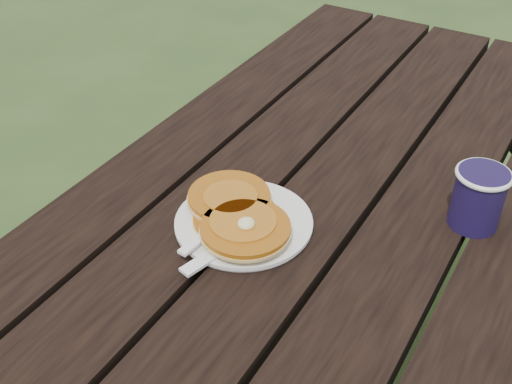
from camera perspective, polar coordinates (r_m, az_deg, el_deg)
The scene contains 5 objects.
plate at distance 0.99m, azimuth -1.10°, elevation -2.80°, with size 0.21×0.21×0.01m, color white.
pancake_stack at distance 0.97m, azimuth -1.67°, elevation -2.03°, with size 0.19×0.18×0.04m.
knife at distance 0.94m, azimuth -2.25°, elevation -4.53°, with size 0.02×0.18×0.01m, color white.
fork at distance 0.95m, azimuth -4.47°, elevation -3.71°, with size 0.03×0.16×0.01m, color white, non-canonical shape.
coffee_cup at distance 1.02m, azimuth 19.20°, elevation -0.24°, with size 0.08×0.08×0.10m.
Camera 1 is at (0.33, -0.65, 1.38)m, focal length 45.00 mm.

